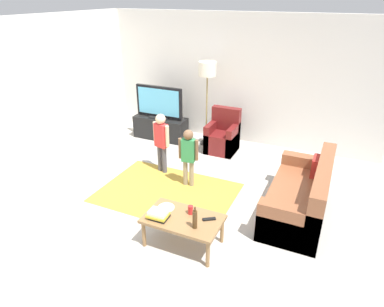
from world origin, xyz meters
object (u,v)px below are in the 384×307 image
(tv_stand, at_px, (161,128))
(child_center, at_px, (188,153))
(tv, at_px, (159,103))
(child_near_tv, at_px, (161,138))
(couch, at_px, (303,198))
(book_stack, at_px, (158,215))
(tv_remote, at_px, (209,219))
(floor_lamp, at_px, (207,74))
(bottle, at_px, (195,219))
(soda_can, at_px, (190,210))
(plate, at_px, (166,207))
(armchair, at_px, (223,137))
(coffee_table, at_px, (183,221))

(tv_stand, relative_size, child_center, 1.17)
(tv, height_order, child_near_tv, tv)
(tv, relative_size, couch, 0.61)
(child_center, distance_m, book_stack, 1.58)
(child_near_tv, bearing_deg, tv_stand, 120.40)
(couch, height_order, tv_remote, couch)
(floor_lamp, height_order, tv_remote, floor_lamp)
(bottle, xyz_separation_m, tv_remote, (0.10, 0.22, -0.12))
(tv_stand, height_order, soda_can, soda_can)
(tv, relative_size, floor_lamp, 0.62)
(floor_lamp, relative_size, child_center, 1.73)
(tv_stand, relative_size, tv, 1.09)
(couch, distance_m, tv_remote, 1.60)
(tv, distance_m, bottle, 3.90)
(plate, bearing_deg, tv_stand, 120.79)
(tv, relative_size, plate, 5.00)
(bottle, bearing_deg, tv_remote, 65.56)
(armchair, distance_m, child_near_tv, 1.56)
(armchair, bearing_deg, tv_stand, 178.51)
(coffee_table, relative_size, soda_can, 8.33)
(bottle, distance_m, soda_can, 0.30)
(child_center, bearing_deg, soda_can, -63.70)
(tv_stand, xyz_separation_m, coffee_table, (2.06, -3.05, 0.13))
(tv_stand, xyz_separation_m, book_stack, (1.77, -3.18, 0.23))
(couch, distance_m, child_center, 1.94)
(armchair, height_order, book_stack, armchair)
(tv, bearing_deg, plate, -59.03)
(floor_lamp, bearing_deg, coffee_table, -72.65)
(floor_lamp, bearing_deg, couch, -38.62)
(tv, distance_m, couch, 3.82)
(child_near_tv, distance_m, coffee_table, 2.10)
(coffee_table, distance_m, tv_remote, 0.34)
(child_center, bearing_deg, tv, 132.25)
(plate, bearing_deg, floor_lamp, 102.73)
(coffee_table, bearing_deg, bottle, -28.61)
(child_center, relative_size, book_stack, 3.83)
(tv, relative_size, armchair, 1.22)
(book_stack, bearing_deg, tv_stand, 119.13)
(couch, xyz_separation_m, armchair, (-1.87, 1.66, 0.01))
(armchair, relative_size, bottle, 3.00)
(child_center, bearing_deg, armchair, 88.43)
(couch, distance_m, plate, 2.05)
(book_stack, distance_m, tv_remote, 0.65)
(tv_stand, relative_size, tv_remote, 7.06)
(coffee_table, bearing_deg, armchair, 100.24)
(child_center, height_order, book_stack, child_center)
(coffee_table, xyz_separation_m, soda_can, (0.05, 0.12, 0.11))
(tv_stand, xyz_separation_m, tv_remote, (2.38, -2.95, 0.19))
(coffee_table, bearing_deg, couch, 45.46)
(couch, relative_size, soda_can, 15.00)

